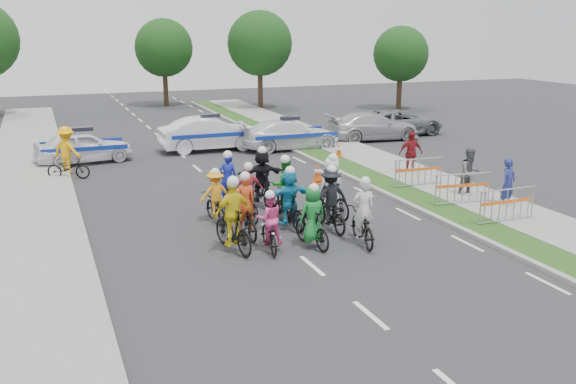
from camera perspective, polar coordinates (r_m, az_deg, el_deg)
name	(u,v)px	position (r m, az deg, el deg)	size (l,w,h in m)	color
ground	(312,266)	(15.93, 2.16, -6.58)	(90.00, 90.00, 0.00)	#28282B
curb_right	(390,196)	(22.39, 9.04, -0.33)	(0.20, 60.00, 0.12)	gray
grass_strip	(407,194)	(22.74, 10.57, -0.18)	(1.20, 60.00, 0.11)	#244E19
sidewalk_right	(451,189)	(23.72, 14.27, 0.25)	(2.40, 60.00, 0.13)	gray
sidewalk_left	(29,234)	(19.46, -22.01, -3.51)	(3.00, 60.00, 0.13)	gray
rider_0	(362,222)	(17.41, 6.64, -2.64)	(0.99, 1.95, 1.90)	black
rider_1	(312,222)	(17.04, 2.17, -2.70)	(0.81, 1.74, 1.78)	black
rider_2	(269,228)	(16.80, -1.70, -3.20)	(0.77, 1.68, 1.66)	black
rider_3	(233,223)	(16.74, -4.91, -2.74)	(1.10, 2.03, 2.06)	black
rider_4	(330,205)	(18.49, 3.75, -1.14)	(1.09, 1.92, 1.95)	black
rider_5	(289,202)	(18.55, 0.10, -0.93)	(1.55, 1.85, 1.88)	black
rider_6	(245,215)	(17.96, -3.87, -2.05)	(0.69, 1.86, 1.89)	black
rider_7	(331,193)	(19.67, 3.86, -0.09)	(0.93, 1.99, 2.02)	black
rider_8	(284,194)	(19.71, -0.34, -0.18)	(0.95, 2.01, 1.97)	black
rider_9	(248,198)	(19.42, -3.59, -0.52)	(0.93, 1.75, 1.82)	black
rider_10	(215,201)	(19.34, -6.48, -0.77)	(0.97, 1.69, 1.68)	black
rider_11	(262,181)	(20.94, -2.34, 0.98)	(1.59, 1.91, 2.00)	black
rider_12	(228,190)	(20.71, -5.37, 0.22)	(0.98, 1.98, 1.93)	black
police_car_0	(83,147)	(29.03, -17.73, 3.85)	(1.64, 4.07, 1.39)	white
police_car_1	(211,134)	(30.64, -6.90, 5.15)	(1.67, 4.80, 1.58)	white
police_car_2	(290,134)	(30.80, 0.18, 5.14)	(1.97, 4.85, 1.41)	white
civilian_sedan	(373,126)	(33.58, 7.57, 5.80)	(1.97, 4.84, 1.41)	#ADADB2
civilian_suv	(398,122)	(35.34, 9.79, 6.15)	(2.32, 5.04, 1.40)	slate
spectator_0	(508,183)	(21.92, 18.99, 0.75)	(0.59, 0.39, 1.62)	navy
spectator_1	(470,173)	(22.78, 15.89, 1.64)	(0.85, 0.66, 1.74)	#515156
spectator_2	(411,153)	(25.88, 10.86, 3.43)	(1.01, 0.42, 1.73)	maroon
marshal_hiviz	(67,150)	(27.14, -19.07, 3.56)	(1.21, 0.70, 1.88)	#FFAE0D
barrier_0	(507,207)	(20.02, 18.87, -1.25)	(2.00, 0.50, 1.12)	#A5A8AD
barrier_1	(463,190)	(21.63, 15.26, 0.17)	(2.00, 0.50, 1.12)	#A5A8AD
barrier_2	(419,173)	(23.70, 11.54, 1.63)	(2.00, 0.50, 1.12)	#A5A8AD
cone_0	(318,174)	(24.16, 2.68, 1.62)	(0.40, 0.40, 0.70)	#F24C0C
cone_1	(339,152)	(28.55, 4.55, 3.61)	(0.40, 0.40, 0.70)	#F24C0C
parked_bike	(68,168)	(26.16, -18.94, 2.05)	(0.57, 1.65, 0.87)	black
tree_1	(260,44)	(46.12, -2.52, 13.05)	(4.55, 4.55, 6.82)	#382619
tree_2	(401,54)	(46.34, 9.99, 11.99)	(3.85, 3.85, 5.77)	#382619
tree_4	(164,48)	(48.47, -10.99, 12.46)	(4.20, 4.20, 6.30)	#382619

